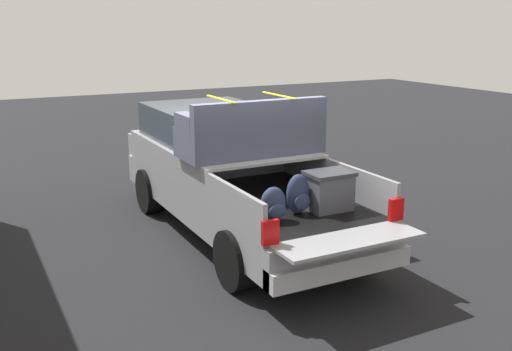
% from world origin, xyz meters
% --- Properties ---
extents(ground_plane, '(40.00, 40.00, 0.00)m').
position_xyz_m(ground_plane, '(0.00, 0.00, 0.00)').
color(ground_plane, black).
extents(pickup_truck, '(6.05, 2.07, 2.23)m').
position_xyz_m(pickup_truck, '(0.37, -0.00, 0.97)').
color(pickup_truck, gray).
rests_on(pickup_truck, ground_plane).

